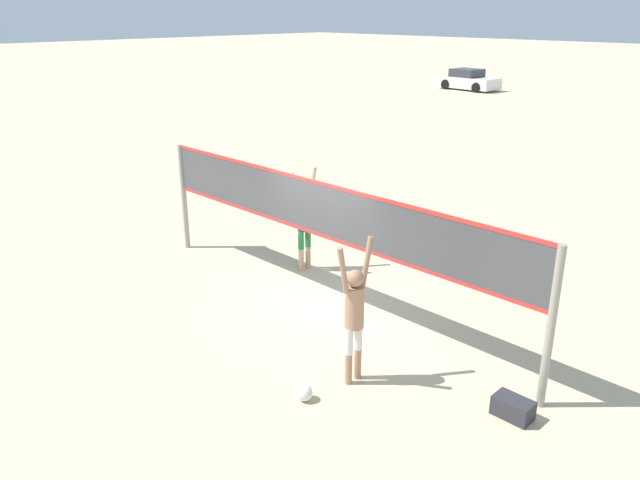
{
  "coord_description": "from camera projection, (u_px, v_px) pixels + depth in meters",
  "views": [
    {
      "loc": [
        7.32,
        -7.31,
        5.16
      ],
      "look_at": [
        0.0,
        0.0,
        1.31
      ],
      "focal_mm": 35.0,
      "sensor_mm": 36.0,
      "label": 1
    }
  ],
  "objects": [
    {
      "name": "volleyball",
      "position": [
        305.0,
        393.0,
        8.71
      ],
      "size": [
        0.23,
        0.23,
        0.23
      ],
      "color": "silver",
      "rests_on": "ground_plane"
    },
    {
      "name": "volleyball_net",
      "position": [
        320.0,
        219.0,
        10.9
      ],
      "size": [
        8.74,
        0.12,
        2.38
      ],
      "color": "gray",
      "rests_on": "ground_plane"
    },
    {
      "name": "player_blocker",
      "position": [
        304.0,
        218.0,
        12.75
      ],
      "size": [
        0.28,
        0.71,
        2.15
      ],
      "rotation": [
        0.0,
        0.0,
        -1.57
      ],
      "color": "tan",
      "rests_on": "ground_plane"
    },
    {
      "name": "parked_car_mid",
      "position": [
        468.0,
        80.0,
        41.93
      ],
      "size": [
        4.13,
        2.13,
        1.36
      ],
      "rotation": [
        0.0,
        0.0,
        -0.06
      ],
      "color": "silver",
      "rests_on": "ground_plane"
    },
    {
      "name": "player_spiker",
      "position": [
        354.0,
        310.0,
        8.81
      ],
      "size": [
        0.28,
        0.71,
        2.19
      ],
      "rotation": [
        0.0,
        0.0,
        1.57
      ],
      "color": "tan",
      "rests_on": "ground_plane"
    },
    {
      "name": "ground_plane",
      "position": [
        320.0,
        306.0,
        11.49
      ],
      "size": [
        200.0,
        200.0,
        0.0
      ],
      "primitive_type": "plane",
      "color": "beige"
    },
    {
      "name": "gear_bag",
      "position": [
        513.0,
        408.0,
        8.35
      ],
      "size": [
        0.52,
        0.31,
        0.28
      ],
      "color": "#2D2D33",
      "rests_on": "ground_plane"
    }
  ]
}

